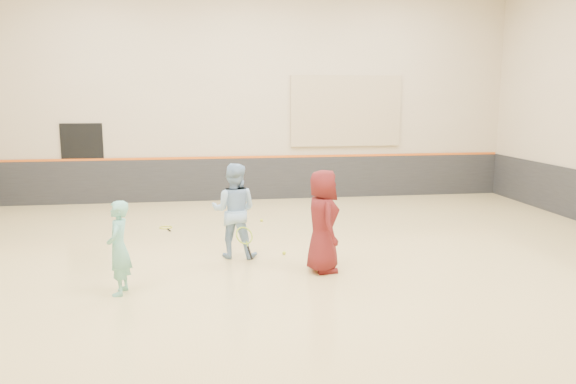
{
  "coord_description": "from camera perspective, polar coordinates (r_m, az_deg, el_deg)",
  "views": [
    {
      "loc": [
        -1.25,
        -9.8,
        2.91
      ],
      "look_at": [
        0.28,
        0.4,
        1.15
      ],
      "focal_mm": 35.0,
      "sensor_mm": 36.0,
      "label": 1
    }
  ],
  "objects": [
    {
      "name": "room",
      "position": [
        10.1,
        -1.26,
        -2.3
      ],
      "size": [
        15.04,
        12.04,
        6.22
      ],
      "color": "tan",
      "rests_on": "ground"
    },
    {
      "name": "wainscot_back",
      "position": [
        15.98,
        -3.99,
        1.35
      ],
      "size": [
        14.9,
        0.04,
        1.2
      ],
      "primitive_type": "cube",
      "color": "#232326",
      "rests_on": "floor"
    },
    {
      "name": "accent_stripe",
      "position": [
        15.9,
        -4.01,
        3.56
      ],
      "size": [
        14.9,
        0.03,
        0.06
      ],
      "primitive_type": "cube",
      "color": "#D85914",
      "rests_on": "wall_back"
    },
    {
      "name": "acoustic_panel",
      "position": [
        16.26,
        5.92,
        8.19
      ],
      "size": [
        3.2,
        0.08,
        2.0
      ],
      "primitive_type": "cube",
      "color": "tan",
      "rests_on": "wall_back"
    },
    {
      "name": "doorway",
      "position": [
        16.21,
        -20.09,
        2.68
      ],
      "size": [
        1.1,
        0.05,
        2.2
      ],
      "primitive_type": "cube",
      "color": "black",
      "rests_on": "floor"
    },
    {
      "name": "girl",
      "position": [
        8.68,
        -16.82,
        -5.46
      ],
      "size": [
        0.4,
        0.55,
        1.41
      ],
      "primitive_type": "imported",
      "rotation": [
        0.0,
        0.0,
        -1.69
      ],
      "color": "#6FC1AF",
      "rests_on": "floor"
    },
    {
      "name": "instructor",
      "position": [
        10.23,
        -5.5,
        -1.89
      ],
      "size": [
        0.98,
        0.84,
        1.73
      ],
      "primitive_type": "imported",
      "rotation": [
        0.0,
        0.0,
        2.89
      ],
      "color": "#8EB5DC",
      "rests_on": "floor"
    },
    {
      "name": "young_man",
      "position": [
        9.36,
        3.55,
        -2.97
      ],
      "size": [
        0.61,
        0.88,
        1.72
      ],
      "primitive_type": "imported",
      "rotation": [
        0.0,
        0.0,
        1.65
      ],
      "color": "#591515",
      "rests_on": "floor"
    },
    {
      "name": "held_racket",
      "position": [
        9.97,
        -4.46,
        -4.43
      ],
      "size": [
        0.43,
        0.43,
        0.65
      ],
      "primitive_type": null,
      "color": "#96BB29",
      "rests_on": "instructor"
    },
    {
      "name": "spare_racket",
      "position": [
        12.88,
        -12.31,
        -3.51
      ],
      "size": [
        0.65,
        0.65,
        0.04
      ],
      "primitive_type": null,
      "color": "gold",
      "rests_on": "floor"
    },
    {
      "name": "ball_under_racket",
      "position": [
        10.5,
        -0.4,
        -6.21
      ],
      "size": [
        0.07,
        0.07,
        0.07
      ],
      "primitive_type": "sphere",
      "color": "#D1E134",
      "rests_on": "floor"
    },
    {
      "name": "ball_in_hand",
      "position": [
        9.24,
        4.83,
        -2.11
      ],
      "size": [
        0.07,
        0.07,
        0.07
      ],
      "primitive_type": "sphere",
      "color": "yellow",
      "rests_on": "young_man"
    },
    {
      "name": "ball_beside_spare",
      "position": [
        13.23,
        -2.7,
        -2.88
      ],
      "size": [
        0.07,
        0.07,
        0.07
      ],
      "primitive_type": "sphere",
      "color": "#CAD631",
      "rests_on": "floor"
    }
  ]
}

